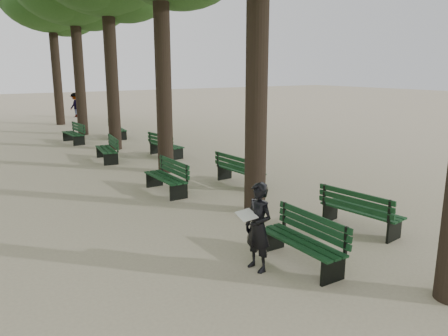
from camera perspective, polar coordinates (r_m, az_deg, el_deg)
ground at (r=7.82m, az=8.56°, el=-13.38°), size 120.00×120.00×0.00m
bench_left_0 at (r=8.02m, az=9.98°, el=-10.59°), size 0.59×1.81×0.92m
bench_left_1 at (r=12.38m, az=-7.60°, el=-2.01°), size 0.57×1.80×0.92m
bench_left_2 at (r=17.03m, az=-15.06°, el=1.79°), size 0.81×1.86×0.92m
bench_left_3 at (r=21.59m, az=-19.07°, el=3.81°), size 0.67×1.83×0.92m
bench_right_0 at (r=9.95m, az=17.39°, el=-6.28°), size 0.81×1.86×0.92m
bench_right_1 at (r=13.15m, az=2.11°, el=-1.01°), size 0.66×1.83×0.92m
bench_right_2 at (r=17.47m, az=-7.55°, el=2.39°), size 0.79×1.86×0.92m
bench_right_3 at (r=22.56m, az=-13.71°, el=4.52°), size 0.79×1.86×0.92m
man_with_map at (r=7.57m, az=4.49°, el=-7.69°), size 0.62×0.66×1.57m
pedestrian_b at (r=33.00m, az=-18.89°, el=7.79°), size 1.00×1.05×1.71m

